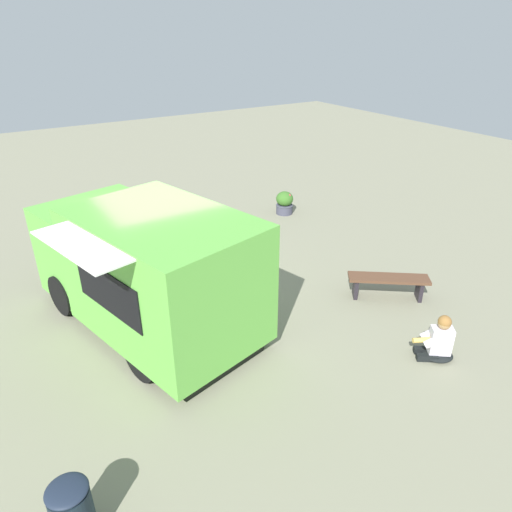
{
  "coord_description": "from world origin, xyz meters",
  "views": [
    {
      "loc": [
        2.95,
        7.88,
        5.17
      ],
      "look_at": [
        -1.26,
        1.21,
        1.18
      ],
      "focal_mm": 32.35,
      "sensor_mm": 36.0,
      "label": 1
    }
  ],
  "objects_px": {
    "food_truck": "(146,271)",
    "person_customer": "(438,341)",
    "plaza_bench": "(388,282)",
    "planter_flowering_near": "(285,203)",
    "planter_flowering_far": "(114,229)"
  },
  "relations": [
    {
      "from": "food_truck",
      "to": "person_customer",
      "type": "bearing_deg",
      "value": 136.34
    },
    {
      "from": "plaza_bench",
      "to": "planter_flowering_near",
      "type": "bearing_deg",
      "value": -100.83
    },
    {
      "from": "plaza_bench",
      "to": "planter_flowering_far",
      "type": "bearing_deg",
      "value": -55.45
    },
    {
      "from": "person_customer",
      "to": "food_truck",
      "type": "bearing_deg",
      "value": -43.66
    },
    {
      "from": "person_customer",
      "to": "planter_flowering_far",
      "type": "bearing_deg",
      "value": -66.99
    },
    {
      "from": "person_customer",
      "to": "planter_flowering_near",
      "type": "relative_size",
      "value": 1.24
    },
    {
      "from": "planter_flowering_far",
      "to": "plaza_bench",
      "type": "xyz_separation_m",
      "value": [
        -3.98,
        5.78,
        0.0
      ]
    },
    {
      "from": "planter_flowering_near",
      "to": "food_truck",
      "type": "bearing_deg",
      "value": 31.23
    },
    {
      "from": "food_truck",
      "to": "planter_flowering_near",
      "type": "height_order",
      "value": "food_truck"
    },
    {
      "from": "planter_flowering_far",
      "to": "planter_flowering_near",
      "type": "bearing_deg",
      "value": 171.92
    },
    {
      "from": "food_truck",
      "to": "planter_flowering_far",
      "type": "distance_m",
      "value": 4.14
    },
    {
      "from": "planter_flowering_near",
      "to": "planter_flowering_far",
      "type": "distance_m",
      "value": 5.0
    },
    {
      "from": "food_truck",
      "to": "plaza_bench",
      "type": "height_order",
      "value": "food_truck"
    },
    {
      "from": "planter_flowering_near",
      "to": "plaza_bench",
      "type": "height_order",
      "value": "planter_flowering_near"
    },
    {
      "from": "planter_flowering_near",
      "to": "person_customer",
      "type": "bearing_deg",
      "value": 76.1
    }
  ]
}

